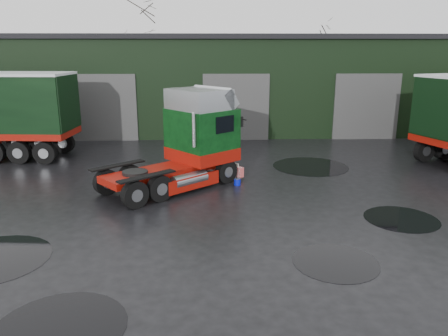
# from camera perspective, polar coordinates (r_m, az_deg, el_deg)

# --- Properties ---
(ground) EXTENTS (100.00, 100.00, 0.00)m
(ground) POSITION_cam_1_polar(r_m,az_deg,el_deg) (13.68, -3.59, -8.23)
(ground) COLOR black
(warehouse) EXTENTS (32.40, 12.40, 6.30)m
(warehouse) POSITION_cam_1_polar(r_m,az_deg,el_deg) (32.65, 0.99, 11.32)
(warehouse) COLOR black
(warehouse) RESTS_ON ground
(hero_tractor) EXTENTS (6.52, 6.18, 3.93)m
(hero_tractor) POSITION_cam_1_polar(r_m,az_deg,el_deg) (17.28, -7.40, 3.54)
(hero_tractor) COLOR black
(hero_tractor) RESTS_ON ground
(wash_bucket) EXTENTS (0.36, 0.36, 0.26)m
(wash_bucket) POSITION_cam_1_polar(r_m,az_deg,el_deg) (18.05, 1.75, -1.85)
(wash_bucket) COLOR #0811B6
(wash_bucket) RESTS_ON ground
(tree_back_a) EXTENTS (4.40, 4.40, 9.50)m
(tree_back_a) POSITION_cam_1_polar(r_m,az_deg,el_deg) (43.02, -10.70, 14.17)
(tree_back_a) COLOR black
(tree_back_a) RESTS_ON ground
(tree_back_b) EXTENTS (4.40, 4.40, 7.50)m
(tree_back_b) POSITION_cam_1_polar(r_m,az_deg,el_deg) (43.62, 11.18, 12.84)
(tree_back_b) COLOR black
(tree_back_b) RESTS_ON ground
(puddle_0) EXTENTS (2.73, 2.73, 0.01)m
(puddle_0) POSITION_cam_1_polar(r_m,az_deg,el_deg) (9.97, -20.73, -19.00)
(puddle_0) COLOR black
(puddle_0) RESTS_ON ground
(puddle_1) EXTENTS (2.42, 2.42, 0.01)m
(puddle_1) POSITION_cam_1_polar(r_m,az_deg,el_deg) (15.72, 22.15, -6.17)
(puddle_1) COLOR black
(puddle_1) RESTS_ON ground
(puddle_3) EXTENTS (2.28, 2.28, 0.01)m
(puddle_3) POSITION_cam_1_polar(r_m,az_deg,el_deg) (12.17, 14.37, -11.83)
(puddle_3) COLOR black
(puddle_3) RESTS_ON ground
(puddle_4) EXTENTS (3.59, 3.59, 0.01)m
(puddle_4) POSITION_cam_1_polar(r_m,az_deg,el_deg) (21.30, 11.22, 0.21)
(puddle_4) COLOR black
(puddle_4) RESTS_ON ground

